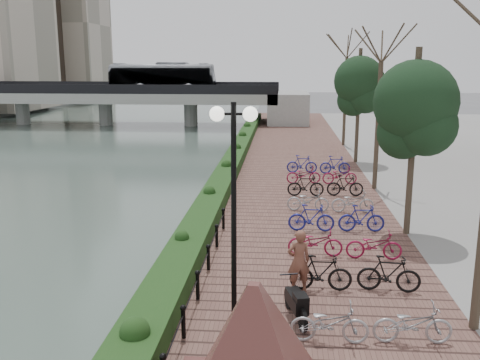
# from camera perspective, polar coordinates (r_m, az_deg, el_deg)

# --- Properties ---
(river_water) EXTENTS (30.00, 130.00, 0.02)m
(river_water) POSITION_cam_1_polar(r_m,az_deg,el_deg) (39.88, -23.15, 2.10)
(river_water) COLOR #41524B
(river_water) RESTS_ON ground
(promenade) EXTENTS (8.00, 75.00, 0.50)m
(promenade) POSITION_cam_1_polar(r_m,az_deg,el_deg) (27.93, 5.48, -0.52)
(promenade) COLOR brown
(promenade) RESTS_ON ground
(hedge) EXTENTS (1.10, 56.00, 0.60)m
(hedge) POSITION_cam_1_polar(r_m,az_deg,el_deg) (30.40, -0.98, 1.66)
(hedge) COLOR #1A3E16
(hedge) RESTS_ON promenade
(chain_fence) EXTENTS (0.10, 14.10, 0.70)m
(chain_fence) POSITION_cam_1_polar(r_m,az_deg,el_deg) (13.18, -5.24, -12.98)
(chain_fence) COLOR black
(chain_fence) RESTS_ON promenade
(granite_monument) EXTENTS (4.66, 4.66, 2.44)m
(granite_monument) POSITION_cam_1_polar(r_m,az_deg,el_deg) (9.50, 1.44, -17.66)
(granite_monument) COLOR #4B2120
(granite_monument) RESTS_ON promenade
(lamppost) EXTENTS (1.02, 0.32, 5.19)m
(lamppost) POSITION_cam_1_polar(r_m,az_deg,el_deg) (11.44, -0.68, 0.93)
(lamppost) COLOR black
(lamppost) RESTS_ON promenade
(motorcycle) EXTENTS (0.82, 1.54, 0.92)m
(motorcycle) POSITION_cam_1_polar(r_m,az_deg,el_deg) (13.05, 5.95, -12.72)
(motorcycle) COLOR black
(motorcycle) RESTS_ON promenade
(pedestrian) EXTENTS (0.70, 0.54, 1.71)m
(pedestrian) POSITION_cam_1_polar(r_m,az_deg,el_deg) (14.37, 6.28, -8.59)
(pedestrian) COLOR brown
(pedestrian) RESTS_ON promenade
(bicycle_parking) EXTENTS (2.40, 19.89, 1.00)m
(bicycle_parking) POSITION_cam_1_polar(r_m,az_deg,el_deg) (20.76, 9.93, -3.16)
(bicycle_parking) COLOR #A1A2A6
(bicycle_parking) RESTS_ON promenade
(street_trees) EXTENTS (3.20, 37.12, 6.80)m
(street_trees) POSITION_cam_1_polar(r_m,az_deg,el_deg) (23.01, 15.86, 4.97)
(street_trees) COLOR #3A3122
(street_trees) RESTS_ON promenade
(bridge) EXTENTS (36.00, 10.77, 6.50)m
(bridge) POSITION_cam_1_polar(r_m,az_deg,el_deg) (57.45, -13.02, 9.04)
(bridge) COLOR gray
(bridge) RESTS_ON ground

